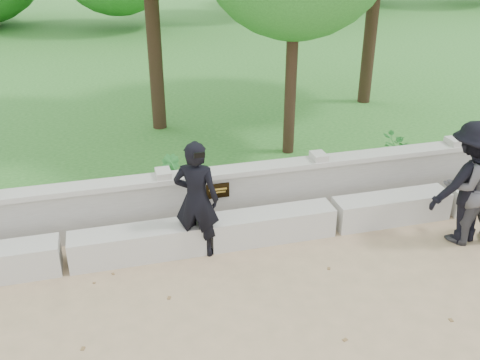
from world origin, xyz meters
name	(u,v)px	position (x,y,z in m)	size (l,w,h in m)	color
ground	(241,333)	(0.00, 0.00, 0.00)	(80.00, 80.00, 0.00)	tan
lawn	(135,58)	(0.00, 14.00, 0.12)	(40.00, 22.00, 0.25)	#235D1E
concrete_bench	(207,234)	(0.00, 1.90, 0.22)	(11.90, 0.45, 0.45)	#BBB9B1
parapet_wall	(197,198)	(0.00, 2.60, 0.46)	(12.50, 0.35, 0.90)	#B0AEA6
man_main	(196,199)	(-0.15, 1.80, 0.87)	(0.75, 0.71, 1.74)	black
visitor_left	(472,186)	(3.77, 1.13, 0.89)	(0.92, 0.74, 1.79)	#434348
visitor_mid	(470,183)	(3.74, 1.14, 0.94)	(1.27, 0.80, 1.88)	black
shrub_b	(173,175)	(-0.27, 3.30, 0.58)	(0.36, 0.29, 0.66)	#2C8333
shrub_c	(398,150)	(3.88, 3.30, 0.57)	(0.57, 0.49, 0.63)	#2C8333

